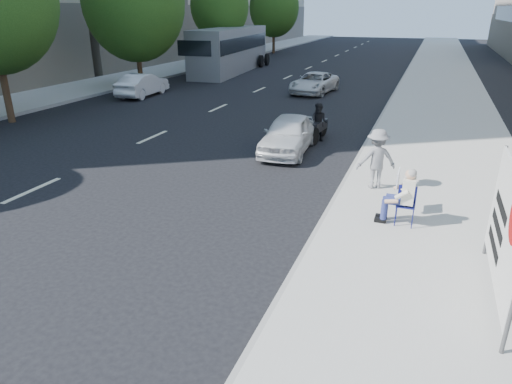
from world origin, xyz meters
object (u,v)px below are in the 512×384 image
at_px(seated_protester, 402,193).
at_px(white_sedan_near, 288,134).
at_px(protest_banner, 505,228).
at_px(jogger, 377,159).
at_px(bus, 231,50).
at_px(white_sedan_far, 314,83).
at_px(motorcycle, 319,124).
at_px(white_sedan_mid, 143,85).

bearing_deg(seated_protester, white_sedan_near, 130.00).
bearing_deg(white_sedan_near, protest_banner, -55.17).
height_order(seated_protester, white_sedan_near, seated_protester).
height_order(jogger, white_sedan_near, jogger).
bearing_deg(protest_banner, bus, 121.61).
bearing_deg(protest_banner, white_sedan_near, 128.57).
height_order(seated_protester, protest_banner, protest_banner).
bearing_deg(bus, jogger, -62.96).
height_order(protest_banner, bus, bus).
bearing_deg(jogger, bus, -81.00).
distance_m(seated_protester, white_sedan_far, 18.04).
height_order(motorcycle, bus, bus).
distance_m(white_sedan_near, motorcycle, 1.90).
height_order(seated_protester, jogger, jogger).
distance_m(protest_banner, white_sedan_near, 9.30).
distance_m(seated_protester, white_sedan_near, 6.38).
height_order(jogger, bus, bus).
height_order(jogger, protest_banner, protest_banner).
relative_size(white_sedan_far, bus, 0.35).
bearing_deg(jogger, motorcycle, -83.27).
distance_m(seated_protester, motorcycle, 7.51).
bearing_deg(white_sedan_far, protest_banner, -61.77).
bearing_deg(jogger, white_sedan_near, -63.72).
xyz_separation_m(white_sedan_near, bus, (-10.68, 19.49, 1.00)).
xyz_separation_m(white_sedan_mid, bus, (0.28, 11.92, 1.00)).
height_order(white_sedan_near, white_sedan_mid, white_sedan_mid).
relative_size(white_sedan_near, white_sedan_mid, 0.96).
distance_m(seated_protester, jogger, 2.20).
relative_size(jogger, protest_banner, 0.52).
bearing_deg(jogger, protest_banner, 96.29).
distance_m(white_sedan_near, white_sedan_mid, 13.32).
relative_size(jogger, bus, 0.13).
distance_m(seated_protester, bus, 28.51).
relative_size(protest_banner, motorcycle, 1.49).
bearing_deg(white_sedan_near, jogger, -44.41).
height_order(white_sedan_mid, white_sedan_far, white_sedan_mid).
xyz_separation_m(seated_protester, motorcycle, (-3.44, 6.67, -0.24)).
bearing_deg(white_sedan_far, white_sedan_mid, -147.08).
bearing_deg(protest_banner, jogger, 119.34).
bearing_deg(white_sedan_mid, jogger, 140.80).
relative_size(white_sedan_mid, motorcycle, 1.88).
distance_m(jogger, bus, 26.35).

